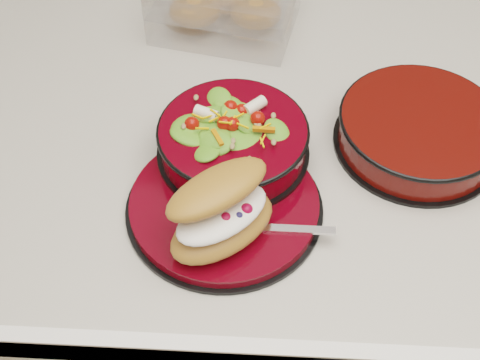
{
  "coord_description": "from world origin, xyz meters",
  "views": [
    {
      "loc": [
        0.07,
        -0.71,
        1.61
      ],
      "look_at": [
        0.04,
        -0.14,
        0.94
      ],
      "focal_mm": 50.0,
      "sensor_mm": 36.0,
      "label": 1
    }
  ],
  "objects_px": {
    "island_counter": "(225,281)",
    "pastry_box": "(225,4)",
    "fork": "(271,228)",
    "croissant": "(222,211)",
    "extra_bowl": "(419,130)",
    "dinner_plate": "(225,206)",
    "salad_bowl": "(233,137)"
  },
  "relations": [
    {
      "from": "dinner_plate",
      "to": "croissant",
      "type": "bearing_deg",
      "value": -88.57
    },
    {
      "from": "dinner_plate",
      "to": "extra_bowl",
      "type": "xyz_separation_m",
      "value": [
        0.27,
        0.14,
        0.02
      ]
    },
    {
      "from": "salad_bowl",
      "to": "fork",
      "type": "height_order",
      "value": "salad_bowl"
    },
    {
      "from": "pastry_box",
      "to": "island_counter",
      "type": "bearing_deg",
      "value": -76.91
    },
    {
      "from": "island_counter",
      "to": "salad_bowl",
      "type": "bearing_deg",
      "value": -72.07
    },
    {
      "from": "dinner_plate",
      "to": "salad_bowl",
      "type": "height_order",
      "value": "salad_bowl"
    },
    {
      "from": "dinner_plate",
      "to": "croissant",
      "type": "relative_size",
      "value": 1.54
    },
    {
      "from": "pastry_box",
      "to": "extra_bowl",
      "type": "height_order",
      "value": "pastry_box"
    },
    {
      "from": "dinner_plate",
      "to": "extra_bowl",
      "type": "distance_m",
      "value": 0.3
    },
    {
      "from": "fork",
      "to": "island_counter",
      "type": "bearing_deg",
      "value": 21.64
    },
    {
      "from": "salad_bowl",
      "to": "fork",
      "type": "bearing_deg",
      "value": -66.46
    },
    {
      "from": "island_counter",
      "to": "salad_bowl",
      "type": "height_order",
      "value": "salad_bowl"
    },
    {
      "from": "salad_bowl",
      "to": "croissant",
      "type": "height_order",
      "value": "same"
    },
    {
      "from": "extra_bowl",
      "to": "croissant",
      "type": "bearing_deg",
      "value": -145.01
    },
    {
      "from": "island_counter",
      "to": "extra_bowl",
      "type": "relative_size",
      "value": 5.13
    },
    {
      "from": "croissant",
      "to": "fork",
      "type": "distance_m",
      "value": 0.07
    },
    {
      "from": "island_counter",
      "to": "croissant",
      "type": "relative_size",
      "value": 7.19
    },
    {
      "from": "dinner_plate",
      "to": "salad_bowl",
      "type": "distance_m",
      "value": 0.1
    },
    {
      "from": "island_counter",
      "to": "pastry_box",
      "type": "height_order",
      "value": "pastry_box"
    },
    {
      "from": "salad_bowl",
      "to": "pastry_box",
      "type": "bearing_deg",
      "value": 95.81
    },
    {
      "from": "pastry_box",
      "to": "extra_bowl",
      "type": "relative_size",
      "value": 1.07
    },
    {
      "from": "island_counter",
      "to": "fork",
      "type": "height_order",
      "value": "fork"
    },
    {
      "from": "pastry_box",
      "to": "salad_bowl",
      "type": "bearing_deg",
      "value": -72.92
    },
    {
      "from": "fork",
      "to": "extra_bowl",
      "type": "relative_size",
      "value": 0.64
    },
    {
      "from": "dinner_plate",
      "to": "pastry_box",
      "type": "height_order",
      "value": "pastry_box"
    },
    {
      "from": "fork",
      "to": "pastry_box",
      "type": "bearing_deg",
      "value": 11.31
    },
    {
      "from": "pastry_box",
      "to": "dinner_plate",
      "type": "bearing_deg",
      "value": -74.99
    },
    {
      "from": "fork",
      "to": "pastry_box",
      "type": "height_order",
      "value": "pastry_box"
    },
    {
      "from": "island_counter",
      "to": "pastry_box",
      "type": "xyz_separation_m",
      "value": [
        -0.01,
        0.24,
        0.49
      ]
    },
    {
      "from": "dinner_plate",
      "to": "fork",
      "type": "height_order",
      "value": "fork"
    },
    {
      "from": "croissant",
      "to": "extra_bowl",
      "type": "bearing_deg",
      "value": -6.48
    },
    {
      "from": "dinner_plate",
      "to": "extra_bowl",
      "type": "bearing_deg",
      "value": 26.95
    }
  ]
}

